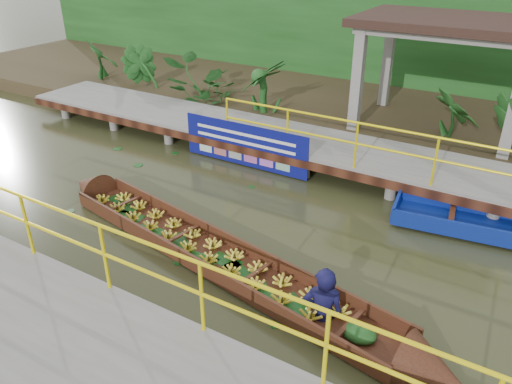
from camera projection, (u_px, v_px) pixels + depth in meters
The scene contains 9 objects.
ground at pixel (199, 217), 9.85m from camera, with size 80.00×80.00×0.00m, color #32341A.
land_strip at pixel (344, 105), 15.45m from camera, with size 30.00×8.00×0.45m, color #362B1B.
far_dock at pixel (282, 139), 12.23m from camera, with size 16.00×2.06×1.66m.
near_dock at pixel (56, 366), 6.07m from camera, with size 18.00×2.40×1.73m.
pavilion at pixel (451, 34), 11.97m from camera, with size 4.40×3.00×3.00m.
foliage_backdrop at pixel (377, 34), 16.52m from camera, with size 30.00×0.80×4.00m, color #164114.
vendor_boat at pixel (232, 259), 8.16m from camera, with size 8.61×2.37×2.05m.
blue_banner at pixel (245, 145), 11.70m from camera, with size 3.30×0.04×1.03m.
tropical_plants at pixel (259, 85), 14.15m from camera, with size 14.09×1.09×1.36m.
Camera 1 is at (5.35, -6.71, 5.00)m, focal length 35.00 mm.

